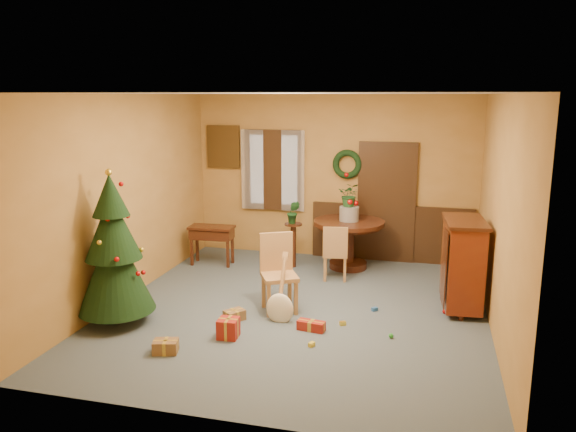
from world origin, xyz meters
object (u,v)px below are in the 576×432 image
(dining_table, at_px, (349,235))
(sideboard, at_px, (463,262))
(christmas_tree, at_px, (114,252))
(writing_desk, at_px, (212,236))
(chair_near, at_px, (278,269))

(dining_table, relative_size, sideboard, 0.95)
(christmas_tree, xyz_separation_m, writing_desk, (0.22, 2.70, -0.44))
(dining_table, height_order, christmas_tree, christmas_tree)
(dining_table, bearing_deg, writing_desk, -170.62)
(writing_desk, bearing_deg, chair_near, -46.14)
(chair_near, distance_m, sideboard, 2.50)
(dining_table, xyz_separation_m, christmas_tree, (-2.54, -3.08, 0.37))
(sideboard, bearing_deg, writing_desk, 164.56)
(chair_near, bearing_deg, dining_table, 72.72)
(chair_near, height_order, sideboard, sideboard)
(christmas_tree, bearing_deg, sideboard, 20.05)
(christmas_tree, relative_size, sideboard, 1.59)
(dining_table, bearing_deg, chair_near, -107.28)
(writing_desk, bearing_deg, dining_table, 9.38)
(christmas_tree, distance_m, writing_desk, 2.74)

